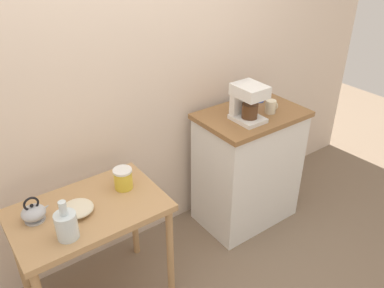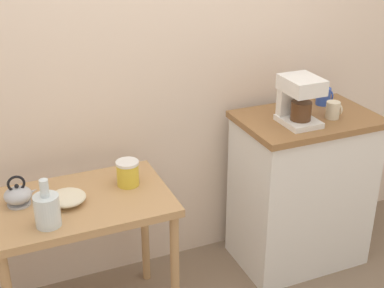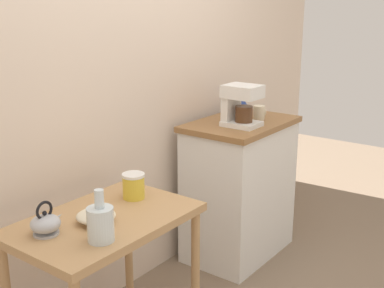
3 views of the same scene
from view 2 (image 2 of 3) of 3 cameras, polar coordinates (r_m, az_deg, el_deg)
back_wall at (r=2.93m, az=-1.88°, el=12.00°), size 4.40×0.10×2.80m
wooden_table at (r=2.65m, az=-11.60°, el=-7.78°), size 0.85×0.55×0.75m
kitchen_counter at (r=3.25m, az=11.48°, el=-4.78°), size 0.76×0.51×0.94m
bowl_stoneware at (r=2.56m, az=-13.11°, el=-5.58°), size 0.17×0.17×0.06m
teakettle at (r=2.61m, az=-17.93°, el=-5.18°), size 0.16×0.13×0.15m
glass_carafe_vase at (r=2.40m, az=-15.11°, el=-6.71°), size 0.11×0.11×0.22m
canister_enamel at (r=2.66m, az=-6.83°, el=-3.08°), size 0.11×0.11×0.13m
coffee_maker at (r=2.90m, az=11.24°, el=4.81°), size 0.18×0.22×0.26m
mug_blue at (r=3.23m, az=13.79°, el=4.94°), size 0.09×0.08×0.10m
mug_small_cream at (r=3.04m, az=14.69°, el=3.55°), size 0.08×0.08×0.09m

